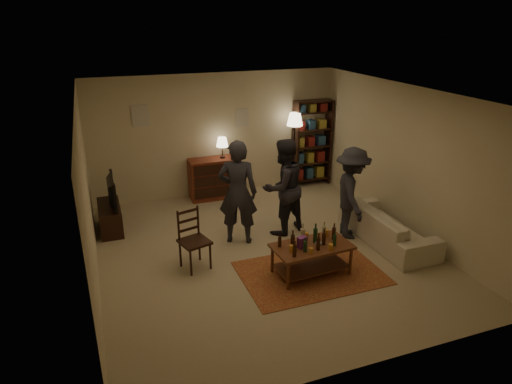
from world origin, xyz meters
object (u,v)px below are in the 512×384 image
floor_lamp (295,125)px  person_by_sofa (351,193)px  sofa (387,226)px  coffee_table (311,249)px  bookshelf (312,142)px  tv_stand (110,211)px  person_right (283,187)px  dining_chair (192,237)px  person_left (238,192)px  dresser (213,177)px

floor_lamp → person_by_sofa: 2.72m
sofa → coffee_table: bearing=106.5°
floor_lamp → person_by_sofa: (-0.07, -2.63, -0.68)m
coffee_table → person_by_sofa: person_by_sofa is taller
bookshelf → floor_lamp: (-0.51, -0.13, 0.49)m
tv_stand → person_right: size_ratio=0.59×
dining_chair → person_by_sofa: 2.96m
dining_chair → person_left: person_left is taller
floor_lamp → dresser: bearing=178.1°
dining_chair → person_by_sofa: (2.94, 0.09, 0.31)m
dining_chair → bookshelf: (3.52, 2.85, 0.50)m
coffee_table → person_right: bearing=83.8°
dining_chair → dresser: 2.99m
person_by_sofa → bookshelf: bearing=6.0°
dining_chair → bookshelf: 4.56m
dresser → person_left: bearing=-93.2°
coffee_table → person_by_sofa: 1.63m
dresser → person_by_sofa: bearing=-55.3°
person_by_sofa → dresser: bearing=52.5°
bookshelf → floor_lamp: bearing=-165.8°
dining_chair → tv_stand: size_ratio=0.95×
coffee_table → person_left: bearing=116.6°
coffee_table → dining_chair: 1.89m
coffee_table → dresser: bearing=99.4°
tv_stand → person_by_sofa: size_ratio=0.63×
floor_lamp → person_by_sofa: floor_lamp is taller
bookshelf → dining_chair: bearing=-141.0°
dining_chair → person_left: size_ratio=0.53×
dining_chair → tv_stand: tv_stand is taller
tv_stand → person_by_sofa: person_by_sofa is taller
tv_stand → dresser: dresser is taller
person_right → bookshelf: bearing=-144.4°
tv_stand → dresser: 2.43m
floor_lamp → sofa: bearing=-81.3°
dresser → floor_lamp: bearing=-1.9°
dining_chair → dresser: bearing=52.8°
bookshelf → floor_lamp: bookshelf is taller
floor_lamp → person_right: person_right is taller
dining_chair → floor_lamp: size_ratio=0.56×
bookshelf → dresser: bearing=-178.4°
bookshelf → floor_lamp: size_ratio=1.13×
dining_chair → coffee_table: bearing=-43.1°
floor_lamp → tv_stand: bearing=-168.5°
bookshelf → person_left: 3.41m
dresser → sofa: size_ratio=0.65×
floor_lamp → person_right: 2.44m
person_left → person_right: 0.90m
dining_chair → person_left: bearing=15.7°
coffee_table → floor_lamp: bearing=69.8°
coffee_table → person_right: size_ratio=0.70×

